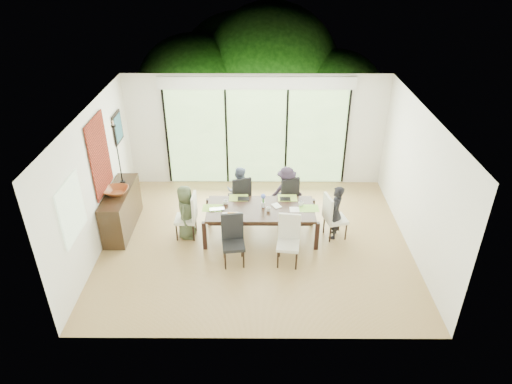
{
  "coord_description": "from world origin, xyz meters",
  "views": [
    {
      "loc": [
        0.04,
        -7.43,
        5.39
      ],
      "look_at": [
        0.0,
        0.25,
        1.0
      ],
      "focal_mm": 32.0,
      "sensor_mm": 36.0,
      "label": 1
    }
  ],
  "objects_px": {
    "chair_left_end": "(185,216)",
    "chair_far_right": "(286,194)",
    "chair_far_left": "(240,194)",
    "person_right_end": "(335,212)",
    "cup_c": "(301,204)",
    "chair_near_left": "(233,242)",
    "table_top": "(261,209)",
    "chair_near_right": "(288,242)",
    "cup_b": "(268,209)",
    "vase": "(263,205)",
    "sideboard": "(121,210)",
    "person_far_right": "(286,192)",
    "cup_a": "(226,202)",
    "person_far_left": "(239,191)",
    "laptop": "(217,210)",
    "bowl": "(116,191)",
    "person_left_end": "(186,212)"
  },
  "relations": [
    {
      "from": "table_top",
      "to": "sideboard",
      "type": "relative_size",
      "value": 1.35
    },
    {
      "from": "chair_far_right",
      "to": "bowl",
      "type": "bearing_deg",
      "value": -10.57
    },
    {
      "from": "table_top",
      "to": "person_far_left",
      "type": "height_order",
      "value": "person_far_left"
    },
    {
      "from": "person_far_right",
      "to": "cup_c",
      "type": "height_order",
      "value": "person_far_right"
    },
    {
      "from": "chair_near_left",
      "to": "cup_b",
      "type": "distance_m",
      "value": 1.03
    },
    {
      "from": "person_far_left",
      "to": "cup_b",
      "type": "distance_m",
      "value": 1.11
    },
    {
      "from": "chair_left_end",
      "to": "chair_far_right",
      "type": "xyz_separation_m",
      "value": [
        2.05,
        0.85,
        0.0
      ]
    },
    {
      "from": "person_left_end",
      "to": "person_far_left",
      "type": "distance_m",
      "value": 1.32
    },
    {
      "from": "chair_far_left",
      "to": "person_right_end",
      "type": "bearing_deg",
      "value": 137.6
    },
    {
      "from": "chair_near_left",
      "to": "laptop",
      "type": "relative_size",
      "value": 3.33
    },
    {
      "from": "chair_far_left",
      "to": "cup_b",
      "type": "height_order",
      "value": "chair_far_left"
    },
    {
      "from": "chair_far_left",
      "to": "bowl",
      "type": "bearing_deg",
      "value": -3.04
    },
    {
      "from": "chair_near_right",
      "to": "sideboard",
      "type": "bearing_deg",
      "value": 168.28
    },
    {
      "from": "person_far_left",
      "to": "cup_c",
      "type": "bearing_deg",
      "value": 160.54
    },
    {
      "from": "vase",
      "to": "chair_far_right",
      "type": "bearing_deg",
      "value": 57.99
    },
    {
      "from": "cup_c",
      "to": "sideboard",
      "type": "bearing_deg",
      "value": 177.18
    },
    {
      "from": "chair_far_left",
      "to": "laptop",
      "type": "xyz_separation_m",
      "value": [
        -0.4,
        -0.95,
        0.19
      ]
    },
    {
      "from": "person_far_right",
      "to": "laptop",
      "type": "height_order",
      "value": "person_far_right"
    },
    {
      "from": "cup_a",
      "to": "table_top",
      "type": "bearing_deg",
      "value": -12.09
    },
    {
      "from": "chair_near_right",
      "to": "vase",
      "type": "distance_m",
      "value": 1.05
    },
    {
      "from": "cup_a",
      "to": "person_far_left",
      "type": "bearing_deg",
      "value": 69.81
    },
    {
      "from": "chair_left_end",
      "to": "person_right_end",
      "type": "distance_m",
      "value": 2.98
    },
    {
      "from": "vase",
      "to": "laptop",
      "type": "xyz_separation_m",
      "value": [
        -0.9,
        -0.15,
        -0.04
      ]
    },
    {
      "from": "vase",
      "to": "bowl",
      "type": "distance_m",
      "value": 2.91
    },
    {
      "from": "chair_far_left",
      "to": "chair_near_right",
      "type": "distance_m",
      "value": 1.96
    },
    {
      "from": "cup_a",
      "to": "vase",
      "type": "bearing_deg",
      "value": -7.59
    },
    {
      "from": "chair_far_right",
      "to": "vase",
      "type": "bearing_deg",
      "value": 36.28
    },
    {
      "from": "person_left_end",
      "to": "cup_c",
      "type": "relative_size",
      "value": 10.4
    },
    {
      "from": "person_right_end",
      "to": "cup_b",
      "type": "height_order",
      "value": "person_right_end"
    },
    {
      "from": "chair_near_left",
      "to": "table_top",
      "type": "bearing_deg",
      "value": 52.68
    },
    {
      "from": "chair_near_left",
      "to": "bowl",
      "type": "relative_size",
      "value": 2.08
    },
    {
      "from": "cup_a",
      "to": "person_right_end",
      "type": "bearing_deg",
      "value": -3.94
    },
    {
      "from": "table_top",
      "to": "person_left_end",
      "type": "bearing_deg",
      "value": 180.0
    },
    {
      "from": "chair_left_end",
      "to": "chair_far_right",
      "type": "distance_m",
      "value": 2.22
    },
    {
      "from": "chair_far_left",
      "to": "person_far_left",
      "type": "bearing_deg",
      "value": 71.37
    },
    {
      "from": "chair_far_right",
      "to": "cup_a",
      "type": "xyz_separation_m",
      "value": [
        -1.25,
        -0.7,
        0.22
      ]
    },
    {
      "from": "sideboard",
      "to": "bowl",
      "type": "bearing_deg",
      "value": -90.0
    },
    {
      "from": "chair_left_end",
      "to": "chair_far_left",
      "type": "xyz_separation_m",
      "value": [
        1.05,
        0.85,
        0.0
      ]
    },
    {
      "from": "cup_b",
      "to": "sideboard",
      "type": "height_order",
      "value": "sideboard"
    },
    {
      "from": "sideboard",
      "to": "chair_near_right",
      "type": "bearing_deg",
      "value": -18.93
    },
    {
      "from": "person_far_right",
      "to": "cup_b",
      "type": "xyz_separation_m",
      "value": [
        -0.4,
        -0.93,
        0.13
      ]
    },
    {
      "from": "chair_far_left",
      "to": "table_top",
      "type": "bearing_deg",
      "value": 99.27
    },
    {
      "from": "table_top",
      "to": "person_right_end",
      "type": "distance_m",
      "value": 1.48
    },
    {
      "from": "cup_a",
      "to": "cup_c",
      "type": "height_order",
      "value": "same"
    },
    {
      "from": "cup_c",
      "to": "chair_far_right",
      "type": "bearing_deg",
      "value": 108.43
    },
    {
      "from": "chair_far_left",
      "to": "person_far_left",
      "type": "xyz_separation_m",
      "value": [
        0.0,
        -0.02,
        0.08
      ]
    },
    {
      "from": "vase",
      "to": "chair_left_end",
      "type": "bearing_deg",
      "value": -178.15
    },
    {
      "from": "chair_near_right",
      "to": "cup_a",
      "type": "bearing_deg",
      "value": 146.85
    },
    {
      "from": "chair_left_end",
      "to": "chair_far_right",
      "type": "bearing_deg",
      "value": 113.61
    },
    {
      "from": "person_right_end",
      "to": "person_far_right",
      "type": "distance_m",
      "value": 1.25
    }
  ]
}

